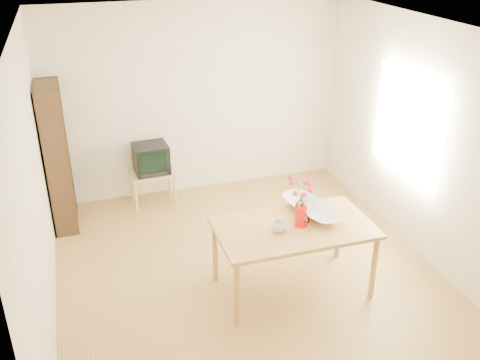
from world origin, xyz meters
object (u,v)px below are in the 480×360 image
object	(u,v)px
table	(294,232)
mug	(280,226)
pitcher	(301,216)
television	(151,158)
bowl	(312,192)

from	to	relation	value
table	mug	xyz separation A→B (m)	(-0.18, -0.05, 0.13)
table	pitcher	size ratio (longest dim) A/B	7.25
mug	television	xyz separation A→B (m)	(-0.87, 2.39, -0.15)
pitcher	mug	world-z (taller)	pitcher
pitcher	mug	bearing A→B (deg)	175.92
pitcher	table	bearing A→B (deg)	167.62
table	bowl	xyz separation A→B (m)	(0.27, 0.21, 0.31)
table	television	xyz separation A→B (m)	(-1.05, 2.35, -0.02)
table	mug	world-z (taller)	mug
table	mug	bearing A→B (deg)	-164.94
pitcher	television	bearing A→B (deg)	99.60
pitcher	bowl	xyz separation A→B (m)	(0.20, 0.20, 0.14)
mug	pitcher	bearing A→B (deg)	148.23
table	television	size ratio (longest dim) A/B	3.38
pitcher	bowl	bearing A→B (deg)	28.82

